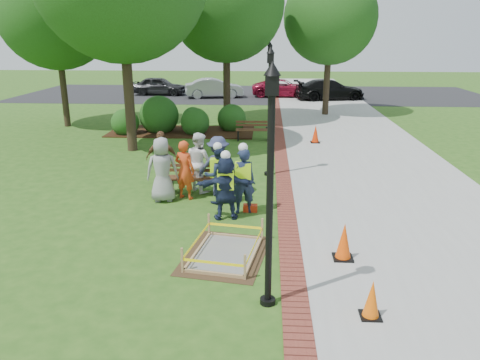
# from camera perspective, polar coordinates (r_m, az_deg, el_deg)

# --- Properties ---
(ground) EXTENTS (100.00, 100.00, 0.00)m
(ground) POSITION_cam_1_polar(r_m,az_deg,el_deg) (11.47, -2.87, -6.54)
(ground) COLOR #285116
(ground) RESTS_ON ground
(sidewalk) EXTENTS (6.00, 60.00, 0.02)m
(sidewalk) POSITION_cam_1_polar(r_m,az_deg,el_deg) (21.27, 13.67, 4.39)
(sidewalk) COLOR #9E9E99
(sidewalk) RESTS_ON ground
(brick_edging) EXTENTS (0.50, 60.00, 0.03)m
(brick_edging) POSITION_cam_1_polar(r_m,az_deg,el_deg) (20.94, 4.86, 4.63)
(brick_edging) COLOR maroon
(brick_edging) RESTS_ON ground
(mulch_bed) EXTENTS (7.00, 3.00, 0.05)m
(mulch_bed) POSITION_cam_1_polar(r_m,az_deg,el_deg) (23.26, -7.09, 5.88)
(mulch_bed) COLOR #381E0F
(mulch_bed) RESTS_ON ground
(parking_lot) EXTENTS (36.00, 12.00, 0.01)m
(parking_lot) POSITION_cam_1_polar(r_m,az_deg,el_deg) (37.71, 1.59, 10.44)
(parking_lot) COLOR black
(parking_lot) RESTS_ON ground
(wet_concrete_pad) EXTENTS (2.06, 2.55, 0.55)m
(wet_concrete_pad) POSITION_cam_1_polar(r_m,az_deg,el_deg) (10.31, -1.82, -7.98)
(wet_concrete_pad) COLOR #47331E
(wet_concrete_pad) RESTS_ON ground
(bench_near) EXTENTS (1.60, 0.57, 0.86)m
(bench_near) POSITION_cam_1_polar(r_m,az_deg,el_deg) (14.23, -5.68, -0.56)
(bench_near) COLOR brown
(bench_near) RESTS_ON ground
(bench_far) EXTENTS (1.59, 0.60, 0.85)m
(bench_far) POSITION_cam_1_polar(r_m,az_deg,el_deg) (21.27, 1.62, 5.60)
(bench_far) COLOR #51351B
(bench_far) RESTS_ON ground
(cone_front) EXTENTS (0.36, 0.36, 0.71)m
(cone_front) POSITION_cam_1_polar(r_m,az_deg,el_deg) (8.49, 15.76, -13.91)
(cone_front) COLOR black
(cone_front) RESTS_ON ground
(cone_back) EXTENTS (0.42, 0.42, 0.84)m
(cone_back) POSITION_cam_1_polar(r_m,az_deg,el_deg) (10.31, 12.54, -7.40)
(cone_back) COLOR black
(cone_back) RESTS_ON ground
(cone_far) EXTENTS (0.40, 0.40, 0.79)m
(cone_far) POSITION_cam_1_polar(r_m,az_deg,el_deg) (20.95, 9.18, 5.51)
(cone_far) COLOR black
(cone_far) RESTS_ON ground
(toolbox) EXTENTS (0.39, 0.22, 0.19)m
(toolbox) POSITION_cam_1_polar(r_m,az_deg,el_deg) (12.79, 1.26, -3.43)
(toolbox) COLOR red
(toolbox) RESTS_ON ground
(lamp_near) EXTENTS (0.28, 0.28, 4.26)m
(lamp_near) POSITION_cam_1_polar(r_m,az_deg,el_deg) (7.72, 3.72, 0.98)
(lamp_near) COLOR black
(lamp_near) RESTS_ON ground
(lamp_mid) EXTENTS (0.28, 0.28, 4.26)m
(lamp_mid) POSITION_cam_1_polar(r_m,az_deg,el_deg) (15.56, 3.64, 9.41)
(lamp_mid) COLOR black
(lamp_mid) RESTS_ON ground
(lamp_far) EXTENTS (0.28, 0.28, 4.26)m
(lamp_far) POSITION_cam_1_polar(r_m,az_deg,el_deg) (23.51, 3.61, 12.16)
(lamp_far) COLOR black
(lamp_far) RESTS_ON ground
(tree_back) EXTENTS (5.89, 5.89, 9.02)m
(tree_back) POSITION_cam_1_polar(r_m,az_deg,el_deg) (25.14, -1.70, 20.72)
(tree_back) COLOR #3D2D1E
(tree_back) RESTS_ON ground
(tree_right) EXTENTS (5.23, 5.23, 8.09)m
(tree_right) POSITION_cam_1_polar(r_m,az_deg,el_deg) (28.20, 10.95, 18.86)
(tree_right) COLOR #3D2D1E
(tree_right) RESTS_ON ground
(tree_far) EXTENTS (5.59, 5.59, 8.43)m
(tree_far) POSITION_cam_1_polar(r_m,az_deg,el_deg) (25.77, -21.62, 18.53)
(tree_far) COLOR #3D2D1E
(tree_far) RESTS_ON ground
(shrub_a) EXTENTS (1.32, 1.32, 1.32)m
(shrub_a) POSITION_cam_1_polar(r_m,az_deg,el_deg) (23.21, -13.74, 5.43)
(shrub_a) COLOR #1E4012
(shrub_a) RESTS_ON ground
(shrub_b) EXTENTS (1.91, 1.91, 1.91)m
(shrub_b) POSITION_cam_1_polar(r_m,az_deg,el_deg) (23.47, -9.73, 5.81)
(shrub_b) COLOR #1E4012
(shrub_b) RESTS_ON ground
(shrub_c) EXTENTS (1.37, 1.37, 1.37)m
(shrub_c) POSITION_cam_1_polar(r_m,az_deg,el_deg) (22.69, -5.45, 5.59)
(shrub_c) COLOR #1E4012
(shrub_c) RESTS_ON ground
(shrub_d) EXTENTS (1.42, 1.42, 1.42)m
(shrub_d) POSITION_cam_1_polar(r_m,az_deg,el_deg) (23.46, -1.01, 6.06)
(shrub_d) COLOR #1E4012
(shrub_d) RESTS_ON ground
(shrub_e) EXTENTS (1.13, 1.13, 1.13)m
(shrub_e) POSITION_cam_1_polar(r_m,az_deg,el_deg) (24.42, -5.75, 6.43)
(shrub_e) COLOR #1E4012
(shrub_e) RESTS_ON ground
(casual_person_a) EXTENTS (0.66, 0.48, 1.87)m
(casual_person_a) POSITION_cam_1_polar(r_m,az_deg,el_deg) (13.51, -9.45, 1.24)
(casual_person_a) COLOR gray
(casual_person_a) RESTS_ON ground
(casual_person_b) EXTENTS (0.65, 0.54, 1.74)m
(casual_person_b) POSITION_cam_1_polar(r_m,az_deg,el_deg) (13.64, -6.75, 1.22)
(casual_person_b) COLOR #DE431A
(casual_person_b) RESTS_ON ground
(casual_person_c) EXTENTS (0.67, 0.68, 1.82)m
(casual_person_c) POSITION_cam_1_polar(r_m,az_deg,el_deg) (14.26, -4.98, 2.18)
(casual_person_c) COLOR white
(casual_person_c) RESTS_ON ground
(casual_person_d) EXTENTS (0.57, 0.38, 1.74)m
(casual_person_d) POSITION_cam_1_polar(r_m,az_deg,el_deg) (15.02, -9.47, 2.63)
(casual_person_d) COLOR brown
(casual_person_d) RESTS_ON ground
(casual_person_e) EXTENTS (0.58, 0.38, 1.79)m
(casual_person_e) POSITION_cam_1_polar(r_m,az_deg,el_deg) (13.86, -2.67, 1.69)
(casual_person_e) COLOR #303555
(casual_person_e) RESTS_ON ground
(hivis_worker_a) EXTENTS (0.59, 0.43, 1.84)m
(hivis_worker_a) POSITION_cam_1_polar(r_m,az_deg,el_deg) (12.05, -1.73, -0.65)
(hivis_worker_a) COLOR #1C2249
(hivis_worker_a) RESTS_ON ground
(hivis_worker_b) EXTENTS (0.65, 0.51, 1.94)m
(hivis_worker_b) POSITION_cam_1_polar(r_m,az_deg,el_deg) (12.43, 0.37, 0.15)
(hivis_worker_b) COLOR #162239
(hivis_worker_b) RESTS_ON ground
(hivis_worker_c) EXTENTS (0.61, 0.50, 1.78)m
(hivis_worker_c) POSITION_cam_1_polar(r_m,az_deg,el_deg) (13.20, -2.71, 0.85)
(hivis_worker_c) COLOR #17193C
(hivis_worker_c) RESTS_ON ground
(parked_car_a) EXTENTS (2.30, 4.81, 1.53)m
(parked_car_a) POSITION_cam_1_polar(r_m,az_deg,el_deg) (37.63, -9.76, 10.17)
(parked_car_a) COLOR #242426
(parked_car_a) RESTS_ON ground
(parked_car_b) EXTENTS (2.89, 5.03, 1.54)m
(parked_car_b) POSITION_cam_1_polar(r_m,az_deg,el_deg) (35.58, -3.12, 9.99)
(parked_car_b) COLOR #939498
(parked_car_b) RESTS_ON ground
(parked_car_c) EXTENTS (2.02, 4.38, 1.41)m
(parked_car_c) POSITION_cam_1_polar(r_m,az_deg,el_deg) (36.31, 5.23, 10.09)
(parked_car_c) COLOR maroon
(parked_car_c) RESTS_ON ground
(parked_car_d) EXTENTS (3.06, 5.18, 1.58)m
(parked_car_d) POSITION_cam_1_polar(r_m,az_deg,el_deg) (35.06, 10.83, 9.59)
(parked_car_d) COLOR black
(parked_car_d) RESTS_ON ground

